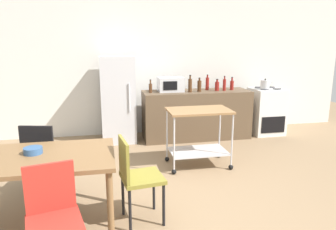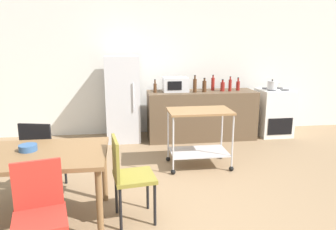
# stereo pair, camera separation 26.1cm
# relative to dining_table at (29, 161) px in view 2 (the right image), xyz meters

# --- Properties ---
(ground_plane) EXTENTS (12.00, 12.00, 0.00)m
(ground_plane) POSITION_rel_dining_table_xyz_m (1.46, 0.02, -0.67)
(ground_plane) COLOR #8C7051
(back_wall) EXTENTS (8.40, 0.12, 2.90)m
(back_wall) POSITION_rel_dining_table_xyz_m (1.46, 3.22, 0.78)
(back_wall) COLOR silver
(back_wall) RESTS_ON ground_plane
(kitchen_counter) EXTENTS (2.00, 0.64, 0.90)m
(kitchen_counter) POSITION_rel_dining_table_xyz_m (2.36, 2.62, -0.22)
(kitchen_counter) COLOR brown
(kitchen_counter) RESTS_ON ground_plane
(dining_table) EXTENTS (1.50, 0.90, 0.75)m
(dining_table) POSITION_rel_dining_table_xyz_m (0.00, 0.00, 0.00)
(dining_table) COLOR brown
(dining_table) RESTS_ON ground_plane
(chair_olive) EXTENTS (0.45, 0.45, 0.89)m
(chair_olive) POSITION_rel_dining_table_xyz_m (0.95, -0.07, -0.15)
(chair_olive) COLOR olive
(chair_olive) RESTS_ON ground_plane
(chair_red) EXTENTS (0.48, 0.48, 0.89)m
(chair_red) POSITION_rel_dining_table_xyz_m (0.26, -0.70, -0.15)
(chair_red) COLOR #B72D23
(chair_red) RESTS_ON ground_plane
(chair_black) EXTENTS (0.48, 0.48, 0.89)m
(chair_black) POSITION_rel_dining_table_xyz_m (-0.06, 0.72, -0.15)
(chair_black) COLOR black
(chair_black) RESTS_ON ground_plane
(stove_oven) EXTENTS (0.60, 0.61, 0.92)m
(stove_oven) POSITION_rel_dining_table_xyz_m (3.81, 2.64, -0.22)
(stove_oven) COLOR white
(stove_oven) RESTS_ON ground_plane
(refrigerator) EXTENTS (0.60, 0.63, 1.55)m
(refrigerator) POSITION_rel_dining_table_xyz_m (0.91, 2.72, 0.10)
(refrigerator) COLOR silver
(refrigerator) RESTS_ON ground_plane
(kitchen_cart) EXTENTS (0.91, 0.57, 0.85)m
(kitchen_cart) POSITION_rel_dining_table_xyz_m (2.00, 1.26, -0.10)
(kitchen_cart) COLOR olive
(kitchen_cart) RESTS_ON ground_plane
(bottle_soy_sauce) EXTENTS (0.06, 0.06, 0.24)m
(bottle_soy_sauce) POSITION_rel_dining_table_xyz_m (1.49, 2.59, 0.32)
(bottle_soy_sauce) COLOR #4C2D19
(bottle_soy_sauce) RESTS_ON kitchen_counter
(microwave) EXTENTS (0.46, 0.35, 0.26)m
(microwave) POSITION_rel_dining_table_xyz_m (1.88, 2.67, 0.36)
(microwave) COLOR silver
(microwave) RESTS_ON kitchen_counter
(bottle_soda) EXTENTS (0.07, 0.07, 0.31)m
(bottle_soda) POSITION_rel_dining_table_xyz_m (2.21, 2.52, 0.36)
(bottle_soda) COLOR #4C2D19
(bottle_soda) RESTS_ON kitchen_counter
(bottle_olive_oil) EXTENTS (0.08, 0.08, 0.26)m
(bottle_olive_oil) POSITION_rel_dining_table_xyz_m (2.39, 2.54, 0.34)
(bottle_olive_oil) COLOR #4C2D19
(bottle_olive_oil) RESTS_ON kitchen_counter
(bottle_wine) EXTENTS (0.07, 0.07, 0.29)m
(bottle_wine) POSITION_rel_dining_table_xyz_m (2.60, 2.71, 0.35)
(bottle_wine) COLOR maroon
(bottle_wine) RESTS_ON kitchen_counter
(bottle_hot_sauce) EXTENTS (0.08, 0.08, 0.22)m
(bottle_hot_sauce) POSITION_rel_dining_table_xyz_m (2.75, 2.59, 0.32)
(bottle_hot_sauce) COLOR maroon
(bottle_hot_sauce) RESTS_ON kitchen_counter
(bottle_vinegar) EXTENTS (0.06, 0.06, 0.27)m
(bottle_vinegar) POSITION_rel_dining_table_xyz_m (2.88, 2.56, 0.34)
(bottle_vinegar) COLOR maroon
(bottle_vinegar) RESTS_ON kitchen_counter
(bottle_sparkling_water) EXTENTS (0.07, 0.07, 0.24)m
(bottle_sparkling_water) POSITION_rel_dining_table_xyz_m (3.06, 2.63, 0.32)
(bottle_sparkling_water) COLOR maroon
(bottle_sparkling_water) RESTS_ON kitchen_counter
(fruit_bowl) EXTENTS (0.18, 0.18, 0.06)m
(fruit_bowl) POSITION_rel_dining_table_xyz_m (-0.02, 0.08, 0.11)
(fruit_bowl) COLOR #33598C
(fruit_bowl) RESTS_ON dining_table
(kettle) EXTENTS (0.24, 0.17, 0.19)m
(kettle) POSITION_rel_dining_table_xyz_m (3.70, 2.54, 0.33)
(kettle) COLOR silver
(kettle) RESTS_ON stove_oven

